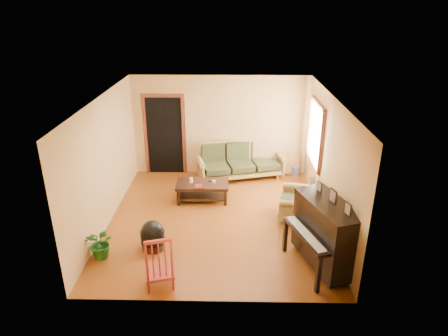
{
  "coord_description": "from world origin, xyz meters",
  "views": [
    {
      "loc": [
        0.31,
        -7.38,
        4.32
      ],
      "look_at": [
        0.15,
        0.2,
        1.1
      ],
      "focal_mm": 32.0,
      "sensor_mm": 36.0,
      "label": 1
    }
  ],
  "objects_px": {
    "piano": "(326,235)",
    "ceramic_crock": "(296,171)",
    "potted_plant": "(101,243)",
    "coffee_table": "(203,191)",
    "footstool": "(153,238)",
    "armchair": "(297,199)",
    "sofa": "(240,161)",
    "red_chair": "(158,259)"
  },
  "relations": [
    {
      "from": "sofa",
      "to": "armchair",
      "type": "xyz_separation_m",
      "value": [
        1.16,
        -2.05,
        -0.02
      ]
    },
    {
      "from": "footstool",
      "to": "ceramic_crock",
      "type": "bearing_deg",
      "value": 47.33
    },
    {
      "from": "footstool",
      "to": "potted_plant",
      "type": "distance_m",
      "value": 0.92
    },
    {
      "from": "sofa",
      "to": "potted_plant",
      "type": "relative_size",
      "value": 3.76
    },
    {
      "from": "red_chair",
      "to": "ceramic_crock",
      "type": "relative_size",
      "value": 3.59
    },
    {
      "from": "armchair",
      "to": "footstool",
      "type": "xyz_separation_m",
      "value": [
        -2.84,
        -1.22,
        -0.23
      ]
    },
    {
      "from": "coffee_table",
      "to": "potted_plant",
      "type": "bearing_deg",
      "value": -125.97
    },
    {
      "from": "coffee_table",
      "to": "red_chair",
      "type": "height_order",
      "value": "red_chair"
    },
    {
      "from": "armchair",
      "to": "coffee_table",
      "type": "bearing_deg",
      "value": 171.49
    },
    {
      "from": "footstool",
      "to": "red_chair",
      "type": "distance_m",
      "value": 1.09
    },
    {
      "from": "red_chair",
      "to": "potted_plant",
      "type": "height_order",
      "value": "red_chair"
    },
    {
      "from": "sofa",
      "to": "footstool",
      "type": "xyz_separation_m",
      "value": [
        -1.68,
        -3.26,
        -0.26
      ]
    },
    {
      "from": "armchair",
      "to": "sofa",
      "type": "bearing_deg",
      "value": 131.37
    },
    {
      "from": "piano",
      "to": "potted_plant",
      "type": "distance_m",
      "value": 3.95
    },
    {
      "from": "coffee_table",
      "to": "potted_plant",
      "type": "height_order",
      "value": "potted_plant"
    },
    {
      "from": "sofa",
      "to": "armchair",
      "type": "bearing_deg",
      "value": -75.15
    },
    {
      "from": "footstool",
      "to": "sofa",
      "type": "bearing_deg",
      "value": 62.76
    },
    {
      "from": "piano",
      "to": "footstool",
      "type": "relative_size",
      "value": 3.1
    },
    {
      "from": "piano",
      "to": "potted_plant",
      "type": "height_order",
      "value": "piano"
    },
    {
      "from": "piano",
      "to": "ceramic_crock",
      "type": "relative_size",
      "value": 5.18
    },
    {
      "from": "piano",
      "to": "ceramic_crock",
      "type": "distance_m",
      "value": 3.88
    },
    {
      "from": "piano",
      "to": "footstool",
      "type": "bearing_deg",
      "value": 153.13
    },
    {
      "from": "coffee_table",
      "to": "potted_plant",
      "type": "relative_size",
      "value": 2.04
    },
    {
      "from": "coffee_table",
      "to": "armchair",
      "type": "distance_m",
      "value": 2.2
    },
    {
      "from": "coffee_table",
      "to": "piano",
      "type": "distance_m",
      "value": 3.36
    },
    {
      "from": "armchair",
      "to": "potted_plant",
      "type": "xyz_separation_m",
      "value": [
        -3.7,
        -1.51,
        -0.15
      ]
    },
    {
      "from": "armchair",
      "to": "piano",
      "type": "height_order",
      "value": "piano"
    },
    {
      "from": "piano",
      "to": "red_chair",
      "type": "distance_m",
      "value": 2.84
    },
    {
      "from": "potted_plant",
      "to": "coffee_table",
      "type": "bearing_deg",
      "value": 54.03
    },
    {
      "from": "footstool",
      "to": "red_chair",
      "type": "xyz_separation_m",
      "value": [
        0.3,
        -1.01,
        0.27
      ]
    },
    {
      "from": "potted_plant",
      "to": "armchair",
      "type": "bearing_deg",
      "value": 22.21
    },
    {
      "from": "sofa",
      "to": "coffee_table",
      "type": "height_order",
      "value": "sofa"
    },
    {
      "from": "sofa",
      "to": "ceramic_crock",
      "type": "relative_size",
      "value": 8.14
    },
    {
      "from": "coffee_table",
      "to": "ceramic_crock",
      "type": "relative_size",
      "value": 4.42
    },
    {
      "from": "armchair",
      "to": "ceramic_crock",
      "type": "xyz_separation_m",
      "value": [
        0.3,
        2.19,
        -0.31
      ]
    },
    {
      "from": "coffee_table",
      "to": "piano",
      "type": "relative_size",
      "value": 0.85
    },
    {
      "from": "coffee_table",
      "to": "armchair",
      "type": "bearing_deg",
      "value": -20.31
    },
    {
      "from": "piano",
      "to": "ceramic_crock",
      "type": "bearing_deg",
      "value": 70.31
    },
    {
      "from": "armchair",
      "to": "piano",
      "type": "distance_m",
      "value": 1.69
    },
    {
      "from": "armchair",
      "to": "footstool",
      "type": "distance_m",
      "value": 3.1
    },
    {
      "from": "sofa",
      "to": "red_chair",
      "type": "xyz_separation_m",
      "value": [
        -1.38,
        -4.28,
        0.01
      ]
    },
    {
      "from": "piano",
      "to": "potted_plant",
      "type": "xyz_separation_m",
      "value": [
        -3.94,
        0.15,
        -0.32
      ]
    }
  ]
}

